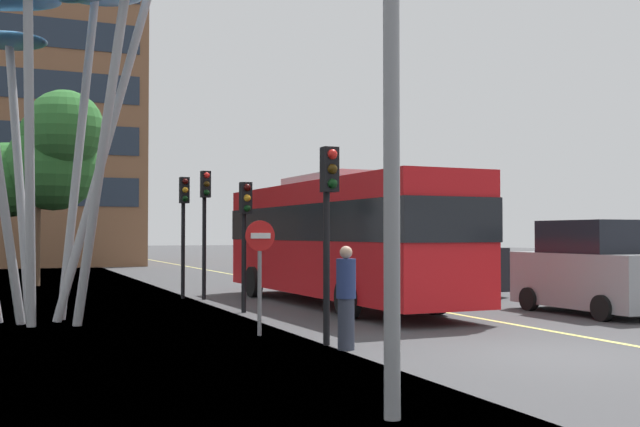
{
  "coord_description": "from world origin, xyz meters",
  "views": [
    {
      "loc": [
        -8.46,
        -10.12,
        1.99
      ],
      "look_at": [
        -1.12,
        7.57,
        2.5
      ],
      "focal_mm": 42.79,
      "sensor_mm": 36.0,
      "label": 1
    }
  ],
  "objects_px": {
    "traffic_light_kerb_near": "(329,202)",
    "car_far_side": "(307,255)",
    "traffic_light_opposite": "(184,211)",
    "pedestrian": "(346,297)",
    "leaf_sculpture": "(44,2)",
    "car_parked_far": "(447,262)",
    "car_parked_mid": "(592,270)",
    "red_bus": "(337,234)",
    "car_side_street": "(368,258)",
    "traffic_light_kerb_far": "(245,218)",
    "traffic_light_island_mid": "(205,207)",
    "no_entry_sign": "(260,258)"
  },
  "relations": [
    {
      "from": "traffic_light_kerb_far",
      "to": "traffic_light_opposite",
      "type": "bearing_deg",
      "value": 96.12
    },
    {
      "from": "car_parked_mid",
      "to": "car_far_side",
      "type": "relative_size",
      "value": 0.93
    },
    {
      "from": "car_parked_mid",
      "to": "pedestrian",
      "type": "distance_m",
      "value": 8.56
    },
    {
      "from": "car_parked_far",
      "to": "red_bus",
      "type": "bearing_deg",
      "value": -153.78
    },
    {
      "from": "leaf_sculpture",
      "to": "traffic_light_island_mid",
      "type": "xyz_separation_m",
      "value": [
        4.83,
        4.58,
        -4.37
      ]
    },
    {
      "from": "traffic_light_kerb_far",
      "to": "car_parked_far",
      "type": "relative_size",
      "value": 0.72
    },
    {
      "from": "car_parked_far",
      "to": "traffic_light_opposite",
      "type": "bearing_deg",
      "value": 171.84
    },
    {
      "from": "traffic_light_kerb_near",
      "to": "traffic_light_opposite",
      "type": "height_order",
      "value": "traffic_light_opposite"
    },
    {
      "from": "car_parked_far",
      "to": "no_entry_sign",
      "type": "height_order",
      "value": "no_entry_sign"
    },
    {
      "from": "traffic_light_kerb_near",
      "to": "traffic_light_opposite",
      "type": "distance_m",
      "value": 10.73
    },
    {
      "from": "traffic_light_island_mid",
      "to": "car_far_side",
      "type": "relative_size",
      "value": 0.86
    },
    {
      "from": "traffic_light_kerb_near",
      "to": "car_parked_far",
      "type": "height_order",
      "value": "traffic_light_kerb_near"
    },
    {
      "from": "leaf_sculpture",
      "to": "traffic_light_kerb_near",
      "type": "height_order",
      "value": "leaf_sculpture"
    },
    {
      "from": "car_parked_mid",
      "to": "pedestrian",
      "type": "relative_size",
      "value": 2.37
    },
    {
      "from": "leaf_sculpture",
      "to": "traffic_light_kerb_far",
      "type": "height_order",
      "value": "leaf_sculpture"
    },
    {
      "from": "car_side_street",
      "to": "pedestrian",
      "type": "height_order",
      "value": "car_side_street"
    },
    {
      "from": "leaf_sculpture",
      "to": "traffic_light_island_mid",
      "type": "distance_m",
      "value": 7.97
    },
    {
      "from": "traffic_light_opposite",
      "to": "pedestrian",
      "type": "height_order",
      "value": "traffic_light_opposite"
    },
    {
      "from": "red_bus",
      "to": "traffic_light_opposite",
      "type": "xyz_separation_m",
      "value": [
        -3.47,
        3.78,
        0.72
      ]
    },
    {
      "from": "car_far_side",
      "to": "car_parked_far",
      "type": "bearing_deg",
      "value": -89.15
    },
    {
      "from": "leaf_sculpture",
      "to": "traffic_light_kerb_near",
      "type": "xyz_separation_m",
      "value": [
        4.57,
        -5.52,
        -4.62
      ]
    },
    {
      "from": "red_bus",
      "to": "traffic_light_opposite",
      "type": "height_order",
      "value": "traffic_light_opposite"
    },
    {
      "from": "red_bus",
      "to": "car_side_street",
      "type": "xyz_separation_m",
      "value": [
        5.03,
        8.28,
        -0.98
      ]
    },
    {
      "from": "leaf_sculpture",
      "to": "traffic_light_opposite",
      "type": "bearing_deg",
      "value": 50.28
    },
    {
      "from": "traffic_light_kerb_far",
      "to": "traffic_light_kerb_near",
      "type": "bearing_deg",
      "value": -92.56
    },
    {
      "from": "traffic_light_kerb_near",
      "to": "car_far_side",
      "type": "bearing_deg",
      "value": 69.35
    },
    {
      "from": "traffic_light_opposite",
      "to": "car_far_side",
      "type": "distance_m",
      "value": 14.0
    },
    {
      "from": "car_far_side",
      "to": "traffic_light_opposite",
      "type": "bearing_deg",
      "value": -127.44
    },
    {
      "from": "red_bus",
      "to": "pedestrian",
      "type": "relative_size",
      "value": 6.52
    },
    {
      "from": "leaf_sculpture",
      "to": "pedestrian",
      "type": "xyz_separation_m",
      "value": [
        4.67,
        -6.04,
        -6.28
      ]
    },
    {
      "from": "car_parked_far",
      "to": "car_far_side",
      "type": "distance_m",
      "value": 12.27
    },
    {
      "from": "traffic_light_kerb_near",
      "to": "car_side_street",
      "type": "xyz_separation_m",
      "value": [
        8.26,
        15.23,
        -1.57
      ]
    },
    {
      "from": "car_far_side",
      "to": "traffic_light_island_mid",
      "type": "bearing_deg",
      "value": -124.26
    },
    {
      "from": "red_bus",
      "to": "car_side_street",
      "type": "height_order",
      "value": "red_bus"
    },
    {
      "from": "leaf_sculpture",
      "to": "pedestrian",
      "type": "height_order",
      "value": "leaf_sculpture"
    },
    {
      "from": "red_bus",
      "to": "traffic_light_island_mid",
      "type": "relative_size",
      "value": 2.99
    },
    {
      "from": "traffic_light_island_mid",
      "to": "traffic_light_kerb_near",
      "type": "bearing_deg",
      "value": -91.5
    },
    {
      "from": "traffic_light_kerb_far",
      "to": "pedestrian",
      "type": "xyz_separation_m",
      "value": [
        -0.16,
        -6.48,
        -1.49
      ]
    },
    {
      "from": "car_side_street",
      "to": "no_entry_sign",
      "type": "height_order",
      "value": "no_entry_sign"
    },
    {
      "from": "car_side_street",
      "to": "no_entry_sign",
      "type": "distance_m",
      "value": 16.18
    },
    {
      "from": "traffic_light_kerb_far",
      "to": "car_far_side",
      "type": "height_order",
      "value": "traffic_light_kerb_far"
    },
    {
      "from": "car_parked_mid",
      "to": "car_side_street",
      "type": "xyz_separation_m",
      "value": [
        0.12,
        12.82,
        -0.08
      ]
    },
    {
      "from": "leaf_sculpture",
      "to": "car_far_side",
      "type": "xyz_separation_m",
      "value": [
        12.77,
        16.23,
        -6.23
      ]
    },
    {
      "from": "traffic_light_opposite",
      "to": "car_parked_far",
      "type": "distance_m",
      "value": 8.87
    },
    {
      "from": "car_parked_far",
      "to": "car_parked_mid",
      "type": "bearing_deg",
      "value": -91.99
    },
    {
      "from": "leaf_sculpture",
      "to": "car_parked_far",
      "type": "bearing_deg",
      "value": 17.04
    },
    {
      "from": "leaf_sculpture",
      "to": "car_far_side",
      "type": "relative_size",
      "value": 2.05
    },
    {
      "from": "leaf_sculpture",
      "to": "car_side_street",
      "type": "height_order",
      "value": "leaf_sculpture"
    },
    {
      "from": "car_parked_far",
      "to": "pedestrian",
      "type": "distance_m",
      "value": 12.99
    },
    {
      "from": "traffic_light_kerb_near",
      "to": "car_parked_far",
      "type": "bearing_deg",
      "value": 48.54
    }
  ]
}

